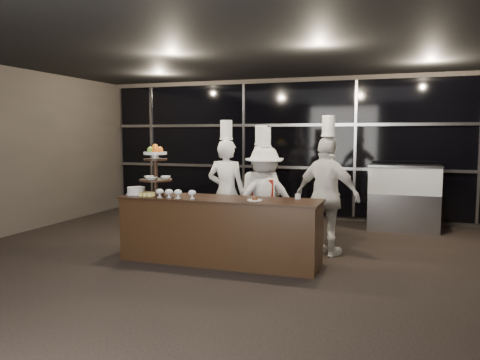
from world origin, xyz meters
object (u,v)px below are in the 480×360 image
(display_case, at_px, (404,194))
(chef_d, at_px, (327,195))
(display_stand, at_px, (155,166))
(chef_a, at_px, (226,191))
(layer_cake, at_px, (136,191))
(chef_c, at_px, (264,197))
(buffet_counter, at_px, (220,230))
(chef_b, at_px, (261,195))

(display_case, bearing_deg, chef_d, -115.65)
(display_stand, height_order, chef_a, chef_a)
(display_case, distance_m, chef_a, 3.51)
(layer_cake, relative_size, display_case, 0.23)
(chef_c, distance_m, chef_d, 1.00)
(display_stand, distance_m, chef_c, 1.77)
(buffet_counter, bearing_deg, display_case, 52.18)
(buffet_counter, relative_size, chef_c, 1.48)
(display_stand, bearing_deg, chef_b, 39.52)
(chef_c, bearing_deg, chef_b, 135.03)
(display_case, bearing_deg, chef_a, -140.89)
(display_case, height_order, chef_b, chef_b)
(chef_b, bearing_deg, display_case, 44.13)
(chef_c, bearing_deg, chef_a, -177.85)
(chef_b, xyz_separation_m, chef_d, (1.07, -0.18, 0.07))
(display_stand, xyz_separation_m, chef_b, (1.29, 1.07, -0.50))
(buffet_counter, relative_size, display_case, 2.19)
(layer_cake, xyz_separation_m, chef_c, (1.67, 1.03, -0.15))
(display_stand, xyz_separation_m, chef_c, (1.37, 0.98, -0.52))
(chef_a, bearing_deg, chef_d, -2.54)
(layer_cake, bearing_deg, display_stand, 9.47)
(display_stand, bearing_deg, chef_c, 35.67)
(chef_b, distance_m, chef_d, 1.09)
(layer_cake, xyz_separation_m, chef_d, (2.66, 0.94, -0.07))
(chef_a, xyz_separation_m, chef_b, (0.55, 0.10, -0.05))
(chef_c, relative_size, chef_d, 0.92)
(chef_d, bearing_deg, display_stand, -159.40)
(buffet_counter, height_order, layer_cake, layer_cake)
(display_case, distance_m, chef_d, 2.54)
(chef_b, bearing_deg, buffet_counter, -105.28)
(display_stand, distance_m, display_case, 4.74)
(layer_cake, xyz_separation_m, chef_b, (1.59, 1.12, -0.14))
(chef_b, height_order, chef_c, chef_b)
(chef_d, bearing_deg, chef_a, 177.46)
(chef_b, bearing_deg, chef_a, -169.21)
(display_case, distance_m, chef_b, 3.03)
(buffet_counter, distance_m, display_stand, 1.33)
(display_case, bearing_deg, chef_b, -135.87)
(display_stand, bearing_deg, buffet_counter, 0.01)
(layer_cake, bearing_deg, chef_b, 35.04)
(display_case, xyz_separation_m, chef_b, (-2.17, -2.10, 0.15))
(buffet_counter, distance_m, display_case, 4.02)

